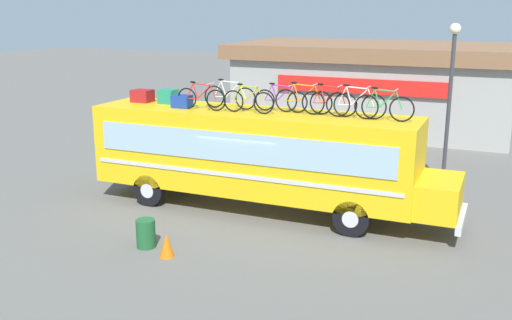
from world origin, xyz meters
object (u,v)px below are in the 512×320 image
at_px(luggage_bag_1, 142,96).
at_px(rooftop_bicycle_4, 281,100).
at_px(rooftop_bicycle_1, 201,98).
at_px(street_lamp, 451,82).
at_px(rooftop_bicycle_7, 356,104).
at_px(rooftop_bicycle_5, 303,100).
at_px(trash_bin, 146,233).
at_px(luggage_bag_2, 168,96).
at_px(bus, 259,153).
at_px(rooftop_bicycle_2, 230,96).
at_px(traffic_cone, 167,245).
at_px(luggage_bag_3, 182,101).
at_px(rooftop_bicycle_8, 384,107).
at_px(rooftop_bicycle_3, 248,101).
at_px(rooftop_bicycle_6, 329,103).

height_order(luggage_bag_1, rooftop_bicycle_4, rooftop_bicycle_4).
distance_m(rooftop_bicycle_1, street_lamp, 8.87).
bearing_deg(rooftop_bicycle_1, rooftop_bicycle_4, 15.48).
xyz_separation_m(rooftop_bicycle_4, street_lamp, (4.43, 5.03, 0.20)).
xyz_separation_m(luggage_bag_1, rooftop_bicycle_7, (7.30, -0.14, 0.20)).
bearing_deg(rooftop_bicycle_5, trash_bin, -124.43).
xyz_separation_m(luggage_bag_2, rooftop_bicycle_7, (6.35, -0.22, 0.17)).
xyz_separation_m(bus, rooftop_bicycle_2, (-1.05, 0.15, 1.69)).
relative_size(bus, rooftop_bicycle_2, 6.47).
bearing_deg(traffic_cone, bus, 80.39).
xyz_separation_m(luggage_bag_3, rooftop_bicycle_1, (0.76, -0.12, 0.17)).
distance_m(bus, rooftop_bicycle_2, 2.00).
bearing_deg(traffic_cone, rooftop_bicycle_8, 44.03).
relative_size(luggage_bag_1, rooftop_bicycle_2, 0.37).
relative_size(bus, rooftop_bicycle_3, 6.98).
bearing_deg(rooftop_bicycle_7, rooftop_bicycle_2, 179.14).
bearing_deg(luggage_bag_3, rooftop_bicycle_3, -1.33).
relative_size(luggage_bag_1, rooftop_bicycle_8, 0.38).
relative_size(luggage_bag_1, traffic_cone, 1.02).
distance_m(luggage_bag_1, rooftop_bicycle_7, 7.30).
bearing_deg(bus, rooftop_bicycle_1, -167.38).
xyz_separation_m(rooftop_bicycle_2, rooftop_bicycle_6, (3.21, -0.00, 0.01)).
distance_m(luggage_bag_2, traffic_cone, 6.14).
xyz_separation_m(rooftop_bicycle_2, rooftop_bicycle_4, (1.67, 0.11, -0.02)).
distance_m(luggage_bag_2, rooftop_bicycle_5, 4.73).
bearing_deg(street_lamp, rooftop_bicycle_1, -140.08).
xyz_separation_m(rooftop_bicycle_6, street_lamp, (2.89, 5.15, 0.18)).
distance_m(luggage_bag_1, rooftop_bicycle_3, 4.18).
xyz_separation_m(rooftop_bicycle_3, trash_bin, (-1.37, -3.66, -3.12)).
xyz_separation_m(luggage_bag_2, luggage_bag_3, (0.87, -0.58, -0.03)).
bearing_deg(luggage_bag_2, rooftop_bicycle_2, -3.90).
bearing_deg(rooftop_bicycle_3, trash_bin, -110.51).
relative_size(luggage_bag_3, rooftop_bicycle_5, 0.32).
distance_m(rooftop_bicycle_3, rooftop_bicycle_6, 2.41).
bearing_deg(rooftop_bicycle_3, luggage_bag_2, 168.67).
distance_m(rooftop_bicycle_4, rooftop_bicycle_8, 3.17).
relative_size(rooftop_bicycle_2, traffic_cone, 2.80).
bearing_deg(rooftop_bicycle_2, rooftop_bicycle_1, -142.20).
relative_size(luggage_bag_1, trash_bin, 0.84).
xyz_separation_m(rooftop_bicycle_1, rooftop_bicycle_8, (5.53, 0.44, 0.02)).
height_order(rooftop_bicycle_1, rooftop_bicycle_8, rooftop_bicycle_8).
bearing_deg(rooftop_bicycle_1, luggage_bag_2, 156.50).
bearing_deg(rooftop_bicycle_2, luggage_bag_1, 178.59).
bearing_deg(bus, trash_bin, -111.54).
relative_size(luggage_bag_3, traffic_cone, 0.92).
bearing_deg(rooftop_bicycle_5, luggage_bag_3, -172.24).
height_order(luggage_bag_2, rooftop_bicycle_2, rooftop_bicycle_2).
xyz_separation_m(luggage_bag_3, rooftop_bicycle_6, (4.67, 0.42, 0.19)).
distance_m(rooftop_bicycle_5, rooftop_bicycle_7, 1.63).
height_order(luggage_bag_2, rooftop_bicycle_5, rooftop_bicycle_5).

